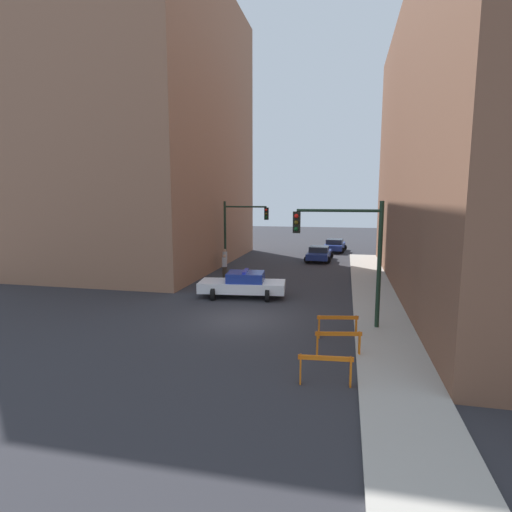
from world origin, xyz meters
TOP-DOWN VIEW (x-y plane):
  - ground_plane at (0.00, 0.00)m, footprint 120.00×120.00m
  - sidewalk_right at (6.20, 0.00)m, footprint 2.40×44.00m
  - building_corner_left at (-12.00, 14.00)m, footprint 14.00×20.00m
  - traffic_light_near at (4.73, -0.10)m, footprint 3.64×0.35m
  - traffic_light_far at (-3.30, 12.15)m, footprint 3.44×0.35m
  - police_car at (-0.91, 4.05)m, footprint 4.88×2.71m
  - parked_car_near at (2.35, 17.96)m, footprint 2.40×4.37m
  - parked_car_mid at (3.50, 24.53)m, footprint 2.50×4.43m
  - pedestrian_crossing at (-3.44, 8.80)m, footprint 0.49×0.49m
  - pedestrian_corner at (-4.29, 11.67)m, footprint 0.49×0.49m
  - barrier_front at (4.06, -5.64)m, footprint 1.60×0.30m
  - barrier_mid at (4.39, -3.41)m, footprint 1.58×0.46m
  - barrier_back at (4.32, -1.50)m, footprint 1.58×0.45m

SIDE VIEW (x-z plane):
  - ground_plane at x=0.00m, z-range 0.00..0.00m
  - sidewalk_right at x=6.20m, z-range 0.00..0.12m
  - barrier_front at x=4.06m, z-range 0.17..1.07m
  - barrier_mid at x=4.39m, z-range 0.17..1.07m
  - barrier_back at x=4.32m, z-range 0.17..1.07m
  - parked_car_near at x=2.35m, z-range 0.02..1.33m
  - parked_car_mid at x=3.50m, z-range 0.02..1.33m
  - police_car at x=-0.91m, z-range -0.04..1.48m
  - pedestrian_crossing at x=-3.44m, z-range 0.03..1.69m
  - pedestrian_corner at x=-4.29m, z-range 0.03..1.69m
  - traffic_light_far at x=-3.30m, z-range 0.80..6.00m
  - traffic_light_near at x=4.73m, z-range 0.93..6.13m
  - building_corner_left at x=-12.00m, z-range 0.00..21.84m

